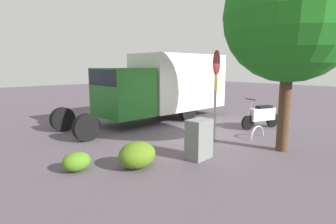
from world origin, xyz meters
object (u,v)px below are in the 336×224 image
Objects in this scene: box_truck_near at (164,84)px; motorcycle at (262,115)px; bike_rack_hoop at (257,138)px; stop_sign at (216,82)px; utility_cabinet at (199,139)px; street_tree at (291,15)px.

box_truck_near is 4.52× the size of motorcycle.
bike_rack_hoop is at bearing 42.75° from motorcycle.
stop_sign reaches higher than utility_cabinet.
street_tree reaches higher than bike_rack_hoop.
motorcycle is at bearing 178.64° from stop_sign.
box_truck_near reaches higher than stop_sign.
bike_rack_hoop is (-0.78, -1.21, -3.76)m from street_tree.
box_truck_near is 1.42× the size of street_tree.
street_tree reaches higher than motorcycle.
bike_rack_hoop is at bearing -179.33° from utility_cabinet.
box_truck_near reaches higher than motorcycle.
box_truck_near is 9.30× the size of bike_rack_hoop.
box_truck_near is 4.86m from bike_rack_hoop.
street_tree reaches higher than utility_cabinet.
box_truck_near is at bearing -49.48° from motorcycle.
bike_rack_hoop is (-0.17, 4.58, -1.63)m from box_truck_near.
street_tree is 4.14m from utility_cabinet.
box_truck_near is at bearing -108.27° from stop_sign.
street_tree is (0.61, 5.78, 2.13)m from box_truck_near.
motorcycle is 4.34m from street_tree.
stop_sign is at bearing -155.22° from utility_cabinet.
motorcycle is 0.31× the size of street_tree.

